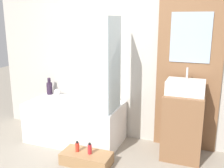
{
  "coord_description": "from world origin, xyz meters",
  "views": [
    {
      "loc": [
        1.08,
        -1.93,
        1.73
      ],
      "look_at": [
        0.09,
        0.71,
        1.02
      ],
      "focal_mm": 42.0,
      "sensor_mm": 36.0,
      "label": 1
    }
  ],
  "objects_px": {
    "sink": "(186,87)",
    "bottle_soap_secondary": "(90,149)",
    "bathtub": "(75,121)",
    "bottle_soap_primary": "(77,147)",
    "vase_round_light": "(57,92)",
    "wooden_step_bench": "(87,158)",
    "vase_tall_dark": "(49,88)"
  },
  "relations": [
    {
      "from": "vase_tall_dark",
      "to": "vase_round_light",
      "type": "relative_size",
      "value": 2.67
    },
    {
      "from": "wooden_step_bench",
      "to": "vase_round_light",
      "type": "bearing_deg",
      "value": 138.33
    },
    {
      "from": "wooden_step_bench",
      "to": "vase_tall_dark",
      "type": "bearing_deg",
      "value": 142.28
    },
    {
      "from": "wooden_step_bench",
      "to": "bottle_soap_primary",
      "type": "bearing_deg",
      "value": -180.0
    },
    {
      "from": "vase_tall_dark",
      "to": "bottle_soap_secondary",
      "type": "height_order",
      "value": "vase_tall_dark"
    },
    {
      "from": "bathtub",
      "to": "bottle_soap_secondary",
      "type": "height_order",
      "value": "bathtub"
    },
    {
      "from": "bathtub",
      "to": "bottle_soap_secondary",
      "type": "xyz_separation_m",
      "value": [
        0.48,
        -0.53,
        -0.08
      ]
    },
    {
      "from": "wooden_step_bench",
      "to": "vase_tall_dark",
      "type": "height_order",
      "value": "vase_tall_dark"
    },
    {
      "from": "bathtub",
      "to": "vase_tall_dark",
      "type": "distance_m",
      "value": 0.74
    },
    {
      "from": "bathtub",
      "to": "bottle_soap_primary",
      "type": "xyz_separation_m",
      "value": [
        0.31,
        -0.53,
        -0.08
      ]
    },
    {
      "from": "bathtub",
      "to": "vase_round_light",
      "type": "height_order",
      "value": "vase_round_light"
    },
    {
      "from": "bathtub",
      "to": "bottle_soap_primary",
      "type": "height_order",
      "value": "bathtub"
    },
    {
      "from": "bottle_soap_primary",
      "to": "bathtub",
      "type": "bearing_deg",
      "value": 120.66
    },
    {
      "from": "bathtub",
      "to": "bottle_soap_primary",
      "type": "bearing_deg",
      "value": -59.34
    },
    {
      "from": "bathtub",
      "to": "vase_tall_dark",
      "type": "bearing_deg",
      "value": 156.37
    },
    {
      "from": "sink",
      "to": "bottle_soap_secondary",
      "type": "height_order",
      "value": "sink"
    },
    {
      "from": "sink",
      "to": "bottle_soap_primary",
      "type": "relative_size",
      "value": 3.4
    },
    {
      "from": "bottle_soap_secondary",
      "to": "wooden_step_bench",
      "type": "bearing_deg",
      "value": 180.0
    },
    {
      "from": "vase_tall_dark",
      "to": "sink",
      "type": "bearing_deg",
      "value": -4.66
    },
    {
      "from": "wooden_step_bench",
      "to": "bottle_soap_secondary",
      "type": "bearing_deg",
      "value": -0.0
    },
    {
      "from": "bathtub",
      "to": "vase_round_light",
      "type": "xyz_separation_m",
      "value": [
        -0.44,
        0.25,
        0.33
      ]
    },
    {
      "from": "wooden_step_bench",
      "to": "sink",
      "type": "xyz_separation_m",
      "value": [
        1.06,
        0.61,
        0.85
      ]
    },
    {
      "from": "wooden_step_bench",
      "to": "bottle_soap_primary",
      "type": "height_order",
      "value": "bottle_soap_primary"
    },
    {
      "from": "vase_round_light",
      "to": "bottle_soap_secondary",
      "type": "height_order",
      "value": "vase_round_light"
    },
    {
      "from": "wooden_step_bench",
      "to": "bottle_soap_secondary",
      "type": "xyz_separation_m",
      "value": [
        0.05,
        -0.0,
        0.14
      ]
    },
    {
      "from": "bathtub",
      "to": "sink",
      "type": "xyz_separation_m",
      "value": [
        1.5,
        0.08,
        0.63
      ]
    },
    {
      "from": "bathtub",
      "to": "vase_round_light",
      "type": "relative_size",
      "value": 13.76
    },
    {
      "from": "sink",
      "to": "vase_tall_dark",
      "type": "xyz_separation_m",
      "value": [
        -2.07,
        0.17,
        -0.24
      ]
    },
    {
      "from": "vase_tall_dark",
      "to": "vase_round_light",
      "type": "distance_m",
      "value": 0.15
    },
    {
      "from": "bathtub",
      "to": "vase_tall_dark",
      "type": "height_order",
      "value": "vase_tall_dark"
    },
    {
      "from": "vase_tall_dark",
      "to": "bottle_soap_primary",
      "type": "xyz_separation_m",
      "value": [
        0.89,
        -0.78,
        -0.47
      ]
    },
    {
      "from": "bottle_soap_secondary",
      "to": "vase_round_light",
      "type": "bearing_deg",
      "value": 139.78
    }
  ]
}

